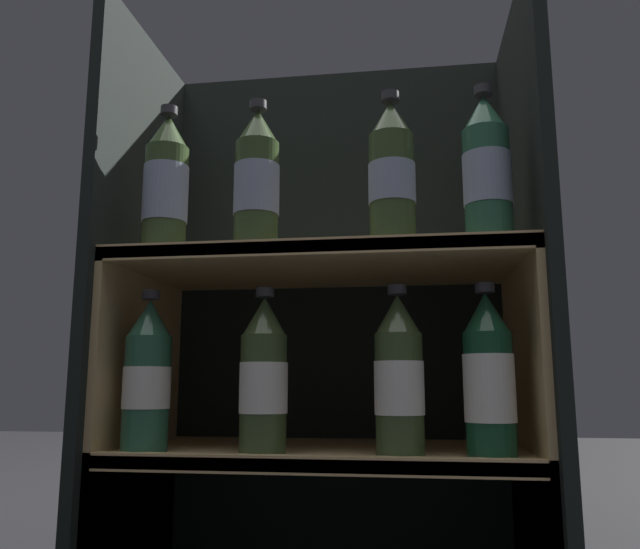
{
  "coord_description": "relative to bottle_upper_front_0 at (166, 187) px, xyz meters",
  "views": [
    {
      "loc": [
        0.14,
        -0.86,
        0.3
      ],
      "look_at": [
        0.0,
        0.12,
        0.48
      ],
      "focal_mm": 35.0,
      "sensor_mm": 36.0,
      "label": 1
    }
  ],
  "objects": [
    {
      "name": "fridge_back_wall",
      "position": [
        0.24,
        0.29,
        -0.15
      ],
      "size": [
        0.69,
        0.02,
        0.94
      ],
      "primitive_type": "cube",
      "color": "black",
      "rests_on": "ground_plane"
    },
    {
      "name": "fridge_side_left",
      "position": [
        -0.09,
        0.11,
        -0.15
      ],
      "size": [
        0.02,
        0.37,
        0.94
      ],
      "primitive_type": "cube",
      "color": "black",
      "rests_on": "ground_plane"
    },
    {
      "name": "fridge_side_right",
      "position": [
        0.58,
        0.11,
        -0.15
      ],
      "size": [
        0.02,
        0.37,
        0.94
      ],
      "primitive_type": "cube",
      "color": "black",
      "rests_on": "ground_plane"
    },
    {
      "name": "shelf_lower",
      "position": [
        0.24,
        0.1,
        -0.45
      ],
      "size": [
        0.65,
        0.33,
        0.21
      ],
      "color": "tan",
      "rests_on": "ground_plane"
    },
    {
      "name": "shelf_upper",
      "position": [
        0.24,
        0.11,
        -0.24
      ],
      "size": [
        0.65,
        0.33,
        0.51
      ],
      "color": "tan",
      "rests_on": "ground_plane"
    },
    {
      "name": "bottle_upper_front_0",
      "position": [
        0.0,
        0.0,
        0.0
      ],
      "size": [
        0.07,
        0.07,
        0.24
      ],
      "color": "#384C28",
      "rests_on": "shelf_upper"
    },
    {
      "name": "bottle_upper_front_1",
      "position": [
        0.15,
        -0.0,
        0.0
      ],
      "size": [
        0.07,
        0.07,
        0.24
      ],
      "color": "#384C28",
      "rests_on": "shelf_upper"
    },
    {
      "name": "bottle_upper_front_2",
      "position": [
        0.36,
        0.0,
        0.0
      ],
      "size": [
        0.07,
        0.07,
        0.24
      ],
      "color": "#384C28",
      "rests_on": "shelf_upper"
    },
    {
      "name": "bottle_upper_front_3",
      "position": [
        0.5,
        -0.0,
        0.0
      ],
      "size": [
        0.07,
        0.07,
        0.24
      ],
      "color": "#285B42",
      "rests_on": "shelf_upper"
    },
    {
      "name": "bottle_lower_front_0",
      "position": [
        -0.02,
        -0.0,
        -0.3
      ],
      "size": [
        0.07,
        0.07,
        0.24
      ],
      "color": "#285B42",
      "rests_on": "shelf_lower"
    },
    {
      "name": "bottle_lower_front_1",
      "position": [
        0.17,
        -0.0,
        -0.3
      ],
      "size": [
        0.07,
        0.07,
        0.24
      ],
      "color": "#384C28",
      "rests_on": "shelf_lower"
    },
    {
      "name": "bottle_lower_front_2",
      "position": [
        0.36,
        -0.0,
        -0.3
      ],
      "size": [
        0.07,
        0.07,
        0.24
      ],
      "color": "#384C28",
      "rests_on": "shelf_lower"
    },
    {
      "name": "bottle_lower_front_3",
      "position": [
        0.49,
        -0.0,
        -0.3
      ],
      "size": [
        0.07,
        0.07,
        0.24
      ],
      "color": "#144228",
      "rests_on": "shelf_lower"
    }
  ]
}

